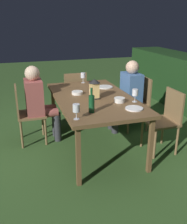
# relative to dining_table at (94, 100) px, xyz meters

# --- Properties ---
(ground_plane) EXTENTS (16.00, 16.00, 0.00)m
(ground_plane) POSITION_rel_dining_table_xyz_m (0.00, 0.00, -0.70)
(ground_plane) COLOR #385B28
(dining_table) EXTENTS (1.84, 1.02, 0.75)m
(dining_table) POSITION_rel_dining_table_xyz_m (0.00, 0.00, 0.00)
(dining_table) COLOR brown
(dining_table) RESTS_ON ground
(chair_side_right_a) EXTENTS (0.42, 0.40, 0.87)m
(chair_side_right_a) POSITION_rel_dining_table_xyz_m (-0.41, 0.90, -0.22)
(chair_side_right_a) COLOR brown
(chair_side_right_a) RESTS_ON ground
(person_in_blue) EXTENTS (0.38, 0.47, 1.15)m
(person_in_blue) POSITION_rel_dining_table_xyz_m (-0.41, 0.71, -0.07)
(person_in_blue) COLOR #426699
(person_in_blue) RESTS_ON ground
(chair_head_near) EXTENTS (0.40, 0.42, 0.87)m
(chair_head_near) POSITION_rel_dining_table_xyz_m (-1.17, 0.00, -0.22)
(chair_head_near) COLOR brown
(chair_head_near) RESTS_ON ground
(chair_side_left_a) EXTENTS (0.42, 0.40, 0.87)m
(chair_side_left_a) POSITION_rel_dining_table_xyz_m (-0.41, -0.90, -0.22)
(chair_side_left_a) COLOR brown
(chair_side_left_a) RESTS_ON ground
(person_in_rust) EXTENTS (0.38, 0.47, 1.15)m
(person_in_rust) POSITION_rel_dining_table_xyz_m (-0.41, -0.71, -0.07)
(person_in_rust) COLOR #9E4C47
(person_in_rust) RESTS_ON ground
(chair_side_right_b) EXTENTS (0.42, 0.40, 0.87)m
(chair_side_right_b) POSITION_rel_dining_table_xyz_m (0.41, 0.90, -0.22)
(chair_side_right_b) COLOR brown
(chair_side_right_b) RESTS_ON ground
(lantern_centerpiece) EXTENTS (0.15, 0.15, 0.27)m
(lantern_centerpiece) POSITION_rel_dining_table_xyz_m (0.08, -0.02, 0.20)
(lantern_centerpiece) COLOR black
(lantern_centerpiece) RESTS_ON dining_table
(green_bottle_on_table) EXTENTS (0.07, 0.07, 0.29)m
(green_bottle_on_table) POSITION_rel_dining_table_xyz_m (0.58, -0.21, 0.16)
(green_bottle_on_table) COLOR #144723
(green_bottle_on_table) RESTS_ON dining_table
(wine_glass_a) EXTENTS (0.08, 0.08, 0.17)m
(wine_glass_a) POSITION_rel_dining_table_xyz_m (-0.81, 0.07, 0.17)
(wine_glass_a) COLOR silver
(wine_glass_a) RESTS_ON dining_table
(wine_glass_b) EXTENTS (0.08, 0.08, 0.17)m
(wine_glass_b) POSITION_rel_dining_table_xyz_m (0.74, -0.42, 0.17)
(wine_glass_b) COLOR silver
(wine_glass_b) RESTS_ON dining_table
(wine_glass_c) EXTENTS (0.08, 0.08, 0.17)m
(wine_glass_c) POSITION_rel_dining_table_xyz_m (0.38, 0.44, 0.17)
(wine_glass_c) COLOR silver
(wine_glass_c) RESTS_ON dining_table
(plate_a) EXTENTS (0.24, 0.24, 0.01)m
(plate_a) POSITION_rel_dining_table_xyz_m (-0.42, 0.32, 0.06)
(plate_a) COLOR white
(plate_a) RESTS_ON dining_table
(plate_b) EXTENTS (0.21, 0.21, 0.01)m
(plate_b) POSITION_rel_dining_table_xyz_m (0.63, 0.31, 0.06)
(plate_b) COLOR white
(plate_b) RESTS_ON dining_table
(bowl_olives) EXTENTS (0.16, 0.16, 0.04)m
(bowl_olives) POSITION_rel_dining_table_xyz_m (-0.18, -0.18, 0.07)
(bowl_olives) COLOR silver
(bowl_olives) RESTS_ON dining_table
(bowl_bread) EXTENTS (0.14, 0.14, 0.06)m
(bowl_bread) POSITION_rel_dining_table_xyz_m (0.33, 0.25, 0.08)
(bowl_bread) COLOR silver
(bowl_bread) RESTS_ON dining_table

